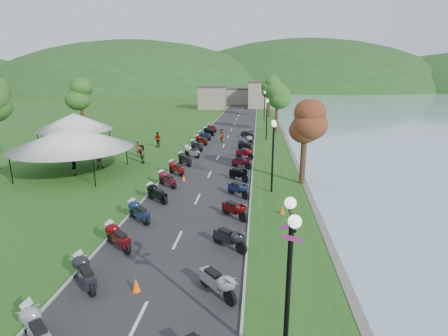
{
  "coord_description": "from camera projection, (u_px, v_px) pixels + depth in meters",
  "views": [
    {
      "loc": [
        3.91,
        -5.82,
        8.19
      ],
      "look_at": [
        1.46,
        19.38,
        1.3
      ],
      "focal_mm": 28.0,
      "sensor_mm": 36.0,
      "label": 1
    }
  ],
  "objects": [
    {
      "name": "pedestrian_b",
      "position": [
        100.0,
        168.0,
        31.19
      ],
      "size": [
        0.85,
        0.56,
        1.63
      ],
      "primitive_type": "imported",
      "rotation": [
        0.0,
        0.0,
        3.31
      ],
      "color": "slate",
      "rests_on": "ground"
    },
    {
      "name": "pedestrian_c",
      "position": [
        74.0,
        176.0,
        28.77
      ],
      "size": [
        0.85,
        1.26,
        1.8
      ],
      "primitive_type": "imported",
      "rotation": [
        0.0,
        0.0,
        5.06
      ],
      "color": "slate",
      "rests_on": "ground"
    },
    {
      "name": "far_building",
      "position": [
        235.0,
        96.0,
        89.27
      ],
      "size": [
        18.0,
        16.0,
        5.0
      ],
      "primitive_type": "cube",
      "color": "gray",
      "rests_on": "ground"
    },
    {
      "name": "road",
      "position": [
        228.0,
        137.0,
        46.52
      ],
      "size": [
        7.0,
        120.0,
        0.02
      ],
      "primitive_type": "cube",
      "color": "#2A2A2C",
      "rests_on": "ground"
    },
    {
      "name": "tree_lakeside",
      "position": [
        304.0,
        136.0,
        25.9
      ],
      "size": [
        2.65,
        2.65,
        7.35
      ],
      "primitive_type": null,
      "color": "#387025",
      "rests_on": "ground"
    },
    {
      "name": "streetlamp_near",
      "position": [
        288.0,
        296.0,
        9.21
      ],
      "size": [
        1.4,
        1.4,
        5.0
      ],
      "primitive_type": null,
      "color": "black",
      "rests_on": "ground"
    },
    {
      "name": "vendor_tent_main",
      "position": [
        73.0,
        150.0,
        28.96
      ],
      "size": [
        6.56,
        6.56,
        4.0
      ],
      "primitive_type": null,
      "color": "silver",
      "rests_on": "ground"
    },
    {
      "name": "moto_row_left",
      "position": [
        177.0,
        168.0,
        28.95
      ],
      "size": [
        2.6,
        46.77,
        1.1
      ],
      "primitive_type": null,
      "color": "#331411",
      "rests_on": "ground"
    },
    {
      "name": "moto_row_right",
      "position": [
        240.0,
        174.0,
        27.42
      ],
      "size": [
        2.6,
        39.45,
        1.1
      ],
      "primitive_type": null,
      "color": "#331411",
      "rests_on": "ground"
    },
    {
      "name": "pedestrian_a",
      "position": [
        139.0,
        156.0,
        35.53
      ],
      "size": [
        0.67,
        0.7,
        1.55
      ],
      "primitive_type": "imported",
      "rotation": [
        0.0,
        0.0,
        0.94
      ],
      "color": "slate",
      "rests_on": "ground"
    },
    {
      "name": "hills_backdrop",
      "position": [
        252.0,
        88.0,
        200.19
      ],
      "size": [
        360.0,
        120.0,
        76.0
      ],
      "primitive_type": null,
      "color": "#285621",
      "rests_on": "ground"
    },
    {
      "name": "vendor_tent_side",
      "position": [
        75.0,
        131.0,
        38.44
      ],
      "size": [
        5.39,
        5.39,
        4.0
      ],
      "primitive_type": null,
      "color": "silver",
      "rests_on": "ground"
    },
    {
      "name": "traffic_cone_near",
      "position": [
        136.0,
        285.0,
        13.49
      ],
      "size": [
        0.35,
        0.35,
        0.55
      ],
      "primitive_type": "cone",
      "color": "#F2590C",
      "rests_on": "ground"
    }
  ]
}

